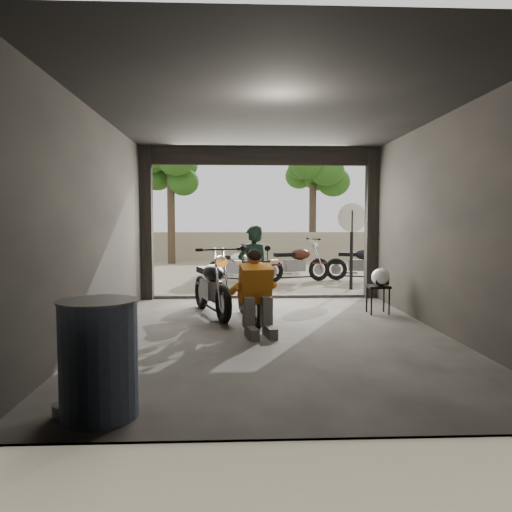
{
  "coord_description": "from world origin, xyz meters",
  "views": [
    {
      "loc": [
        -0.56,
        -7.15,
        1.66
      ],
      "look_at": [
        -0.21,
        0.6,
        1.12
      ],
      "focal_mm": 35.0,
      "sensor_mm": 36.0,
      "label": 1
    }
  ],
  "objects": [
    {
      "name": "ground",
      "position": [
        0.0,
        0.0,
        0.0
      ],
      "size": [
        80.0,
        80.0,
        0.0
      ],
      "primitive_type": "plane",
      "color": "#7A6D56",
      "rests_on": "ground"
    },
    {
      "name": "garage",
      "position": [
        0.0,
        0.55,
        1.28
      ],
      "size": [
        7.0,
        7.13,
        3.2
      ],
      "color": "#2D2B28",
      "rests_on": "ground"
    },
    {
      "name": "boundary_wall",
      "position": [
        0.0,
        14.0,
        0.6
      ],
      "size": [
        18.0,
        0.3,
        1.2
      ],
      "primitive_type": "cube",
      "color": "gray",
      "rests_on": "ground"
    },
    {
      "name": "tree_left",
      "position": [
        -3.0,
        12.5,
        3.99
      ],
      "size": [
        2.2,
        2.2,
        5.6
      ],
      "color": "#382B1E",
      "rests_on": "ground"
    },
    {
      "name": "tree_right",
      "position": [
        2.8,
        14.0,
        3.56
      ],
      "size": [
        2.2,
        2.2,
        5.0
      ],
      "color": "#382B1E",
      "rests_on": "ground"
    },
    {
      "name": "main_bike",
      "position": [
        -0.29,
        1.08,
        0.53
      ],
      "size": [
        0.91,
        1.68,
        1.06
      ],
      "primitive_type": null,
      "rotation": [
        0.0,
        0.0,
        0.17
      ],
      "color": "white",
      "rests_on": "ground"
    },
    {
      "name": "left_bike",
      "position": [
        -0.95,
        1.54,
        0.61
      ],
      "size": [
        1.26,
        1.95,
        1.22
      ],
      "primitive_type": null,
      "rotation": [
        0.0,
        0.0,
        0.31
      ],
      "color": "black",
      "rests_on": "ground"
    },
    {
      "name": "outside_bike_a",
      "position": [
        -0.53,
        6.21,
        0.54
      ],
      "size": [
        1.68,
        1.45,
        1.08
      ],
      "primitive_type": null,
      "rotation": [
        0.0,
        0.0,
        0.96
      ],
      "color": "black",
      "rests_on": "ground"
    },
    {
      "name": "outside_bike_b",
      "position": [
        1.14,
        6.35,
        0.6
      ],
      "size": [
        1.91,
        1.23,
        1.2
      ],
      "primitive_type": null,
      "rotation": [
        0.0,
        0.0,
        1.88
      ],
      "color": "#40190F",
      "rests_on": "ground"
    },
    {
      "name": "outside_bike_c",
      "position": [
        2.97,
        6.49,
        0.58
      ],
      "size": [
        1.86,
        1.25,
        1.17
      ],
      "primitive_type": null,
      "rotation": [
        0.0,
        0.0,
        1.22
      ],
      "color": "black",
      "rests_on": "ground"
    },
    {
      "name": "rider",
      "position": [
        -0.22,
        1.47,
        0.79
      ],
      "size": [
        0.68,
        0.58,
        1.59
      ],
      "primitive_type": "imported",
      "rotation": [
        0.0,
        0.0,
        3.57
      ],
      "color": "#152B26",
      "rests_on": "ground"
    },
    {
      "name": "mechanic",
      "position": [
        -0.22,
        -0.03,
        0.6
      ],
      "size": [
        0.77,
        0.94,
        1.21
      ],
      "primitive_type": null,
      "rotation": [
        0.0,
        0.0,
        0.2
      ],
      "color": "orange",
      "rests_on": "ground"
    },
    {
      "name": "stool",
      "position": [
        2.0,
        1.53,
        0.45
      ],
      "size": [
        0.38,
        0.38,
        0.52
      ],
      "rotation": [
        0.0,
        0.0,
        -0.07
      ],
      "color": "black",
      "rests_on": "ground"
    },
    {
      "name": "helmet",
      "position": [
        2.03,
        1.5,
        0.68
      ],
      "size": [
        0.33,
        0.35,
        0.31
      ],
      "primitive_type": "ellipsoid",
      "rotation": [
        0.0,
        0.0,
        -0.02
      ],
      "color": "white",
      "rests_on": "stool"
    },
    {
      "name": "oil_drum",
      "position": [
        -1.69,
        -3.0,
        0.5
      ],
      "size": [
        0.82,
        0.82,
        1.0
      ],
      "primitive_type": "cylinder",
      "rotation": [
        0.0,
        0.0,
        0.33
      ],
      "color": "#3F4E6A",
      "rests_on": "ground"
    },
    {
      "name": "sign_post",
      "position": [
        2.3,
        4.81,
        1.39
      ],
      "size": [
        0.7,
        0.08,
        2.1
      ],
      "rotation": [
        0.0,
        0.0,
        -0.38
      ],
      "color": "black",
      "rests_on": "ground"
    }
  ]
}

